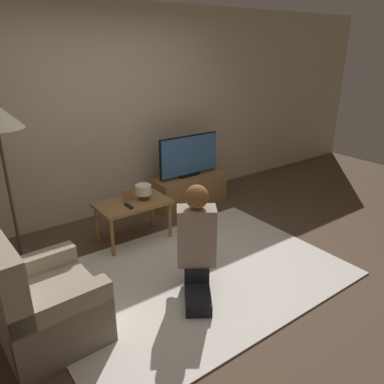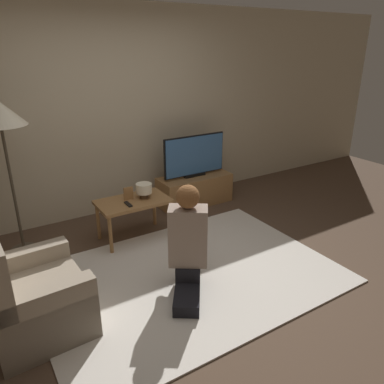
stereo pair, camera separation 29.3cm
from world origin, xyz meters
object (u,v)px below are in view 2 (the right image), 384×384
Objects in this scene: floor_lamp at (0,120)px; armchair at (32,298)px; person_kneeling at (188,240)px; table_lamp at (144,189)px; tv at (194,156)px; coffee_table at (133,205)px.

floor_lamp is 1.77m from armchair.
person_kneeling is 5.60× the size of table_lamp.
person_kneeling is at bearing -100.95° from armchair.
table_lamp is at bearing -153.06° from tv.
armchair is 5.10× the size of table_lamp.
person_kneeling is at bearing -96.28° from table_lamp.
person_kneeling is 1.18m from table_lamp.
armchair is 1.75m from table_lamp.
floor_lamp is 1.78× the size of armchair.
coffee_table is 1.59m from floor_lamp.
person_kneeling is (1.17, -1.54, -0.93)m from floor_lamp.
person_kneeling reaches higher than table_lamp.
armchair is (-0.13, -1.35, -1.14)m from floor_lamp.
table_lamp is at bearing -62.26° from person_kneeling.
floor_lamp is 1.60m from table_lamp.
floor_lamp is (-2.30, -0.14, 0.74)m from tv.
armchair is (-2.42, -1.49, -0.40)m from tv.
coffee_table is at bearing 179.53° from table_lamp.
coffee_table is 1.62m from armchair.
floor_lamp is at bearing -176.58° from tv.
floor_lamp is 2.14m from person_kneeling.
floor_lamp reaches higher than armchair.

